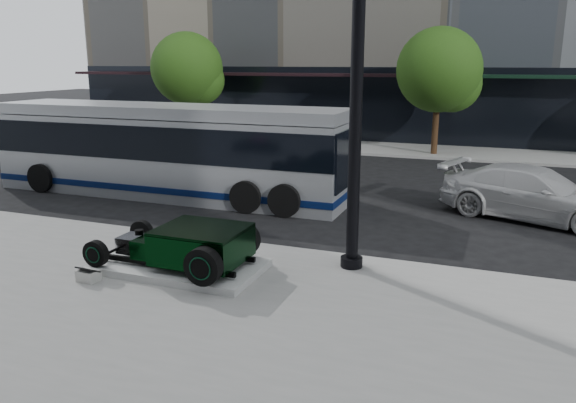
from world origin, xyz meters
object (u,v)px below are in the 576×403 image
at_px(lamppost, 357,78).
at_px(hot_rod, 193,245).
at_px(transit_bus, 169,150).
at_px(white_sedan, 534,194).

bearing_deg(lamppost, hot_rod, -153.93).
distance_m(hot_rod, transit_bus, 7.73).
height_order(hot_rod, transit_bus, transit_bus).
relative_size(transit_bus, white_sedan, 2.41).
bearing_deg(lamppost, white_sedan, 57.46).
xyz_separation_m(lamppost, white_sedan, (3.67, 5.76, -3.26)).
relative_size(lamppost, white_sedan, 1.66).
height_order(hot_rod, white_sedan, white_sedan).
bearing_deg(lamppost, transit_bus, 147.24).
xyz_separation_m(lamppost, transit_bus, (-7.44, 4.79, -2.50)).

